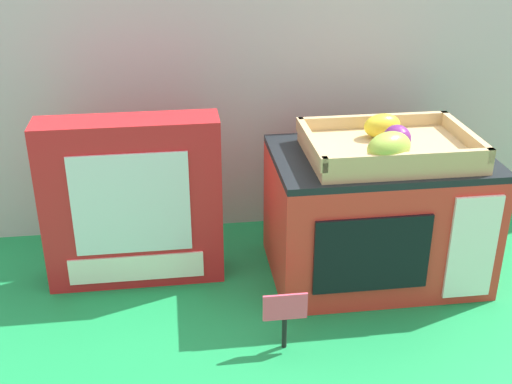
# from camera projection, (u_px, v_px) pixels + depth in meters

# --- Properties ---
(ground_plane) EXTENTS (1.70, 1.70, 0.00)m
(ground_plane) POSITION_uv_depth(u_px,v_px,m) (303.00, 273.00, 1.25)
(ground_plane) COLOR #198C47
(ground_plane) RESTS_ON ground
(display_back_panel) EXTENTS (1.61, 0.03, 0.64)m
(display_back_panel) POSITION_uv_depth(u_px,v_px,m) (285.00, 76.00, 1.32)
(display_back_panel) COLOR #B7BABF
(display_back_panel) RESTS_ON ground
(toy_microwave) EXTENTS (0.38, 0.26, 0.24)m
(toy_microwave) POSITION_uv_depth(u_px,v_px,m) (376.00, 215.00, 1.20)
(toy_microwave) COLOR red
(toy_microwave) RESTS_ON ground
(food_groups_crate) EXTENTS (0.28, 0.21, 0.07)m
(food_groups_crate) POSITION_uv_depth(u_px,v_px,m) (389.00, 147.00, 1.12)
(food_groups_crate) COLOR tan
(food_groups_crate) RESTS_ON toy_microwave
(cookie_set_box) EXTENTS (0.32, 0.08, 0.31)m
(cookie_set_box) POSITION_uv_depth(u_px,v_px,m) (133.00, 203.00, 1.17)
(cookie_set_box) COLOR red
(cookie_set_box) RESTS_ON ground
(price_sign) EXTENTS (0.07, 0.01, 0.10)m
(price_sign) POSITION_uv_depth(u_px,v_px,m) (285.00, 313.00, 1.02)
(price_sign) COLOR black
(price_sign) RESTS_ON ground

